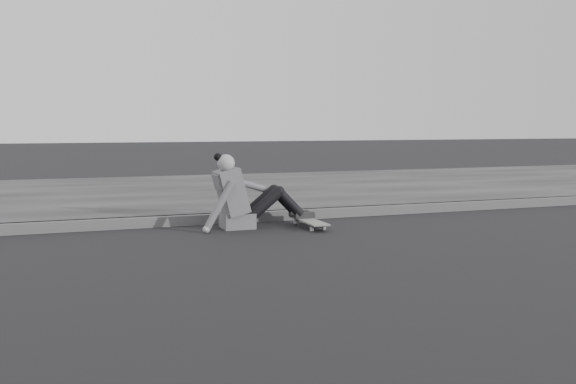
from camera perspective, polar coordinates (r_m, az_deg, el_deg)
name	(u,v)px	position (r m, az deg, el deg)	size (l,w,h in m)	color
curb	(452,207)	(9.24, 14.37, -1.26)	(24.00, 0.16, 0.12)	#4B4B4B
sidewalk	(357,187)	(11.84, 6.13, 0.45)	(24.00, 6.00, 0.12)	#323232
skateboard	(309,221)	(7.50, 1.90, -2.64)	(0.20, 0.78, 0.09)	#9A9A95
seated_woman	(243,197)	(7.46, -4.04, -0.45)	(1.38, 0.46, 0.88)	#58585B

